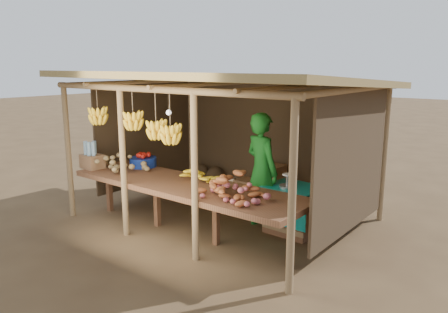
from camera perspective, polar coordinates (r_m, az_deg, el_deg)
The scene contains 13 objects.
ground at distance 7.41m, azimuth 0.00°, elevation -7.97°, with size 60.00×60.00×0.00m, color brown.
stall_structure at distance 7.02m, azimuth -0.46°, elevation 7.02°, with size 4.70×3.50×2.43m.
counter at distance 6.49m, azimuth -5.18°, elevation -4.05°, with size 3.90×1.05×0.80m.
potato_heap at distance 7.40m, azimuth -13.73°, elevation -0.43°, with size 0.89×0.54×0.36m, color #9B7F50, non-canonical shape.
sweet_potato_heap at distance 5.76m, azimuth 0.60°, elevation -3.62°, with size 0.89×0.53×0.35m, color #B9612F, non-canonical shape.
onion_heap at distance 5.67m, azimuth 1.80°, elevation -3.84°, with size 0.90×0.54×0.36m, color #CA6268, non-canonical shape.
banana_pile at distance 6.53m, azimuth -3.45°, elevation -1.80°, with size 0.57×0.34×0.35m, color yellow, non-canonical shape.
tomato_basin at distance 7.62m, azimuth -10.53°, elevation -0.57°, with size 0.46×0.46×0.24m.
bottle_box at distance 7.69m, azimuth -16.83°, elevation -0.18°, with size 0.38×0.31×0.46m.
vendor at distance 6.77m, azimuth 4.94°, elevation -1.89°, with size 0.66×0.43×1.82m, color #186C1F.
tarp_crate at distance 6.75m, azimuth 9.00°, elevation -6.65°, with size 0.82×0.72×0.95m.
carton_stack at distance 8.14m, azimuth 5.13°, elevation -3.81°, with size 0.96×0.38×0.73m.
burlap_sacks at distance 9.05m, azimuth -2.15°, elevation -2.63°, with size 0.81×0.42×0.57m.
Camera 1 is at (4.29, -5.49, 2.52)m, focal length 35.00 mm.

